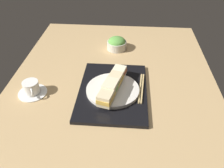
{
  "coord_description": "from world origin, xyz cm",
  "views": [
    {
      "loc": [
        -83.14,
        -6.54,
        67.7
      ],
      "look_at": [
        -3.41,
        -0.36,
        5.0
      ],
      "focal_mm": 36.79,
      "sensor_mm": 36.0,
      "label": 1
    }
  ],
  "objects_px": {
    "sandwich_inner_far": "(115,80)",
    "chopsticks_pair": "(141,88)",
    "sandwich_inner_near": "(111,88)",
    "sandwich_nearmost": "(106,97)",
    "sandwich_plate": "(113,90)",
    "salad_bowl": "(116,43)",
    "sandwich_farmost": "(119,73)",
    "coffee_cup": "(32,89)"
  },
  "relations": [
    {
      "from": "sandwich_inner_far",
      "to": "sandwich_inner_near",
      "type": "bearing_deg",
      "value": 166.95
    },
    {
      "from": "chopsticks_pair",
      "to": "coffee_cup",
      "type": "bearing_deg",
      "value": 96.15
    },
    {
      "from": "sandwich_farmost",
      "to": "sandwich_plate",
      "type": "bearing_deg",
      "value": 166.95
    },
    {
      "from": "sandwich_inner_far",
      "to": "chopsticks_pair",
      "type": "bearing_deg",
      "value": -90.68
    },
    {
      "from": "salad_bowl",
      "to": "chopsticks_pair",
      "type": "relative_size",
      "value": 0.55
    },
    {
      "from": "sandwich_inner_near",
      "to": "sandwich_farmost",
      "type": "distance_m",
      "value": 0.12
    },
    {
      "from": "sandwich_farmost",
      "to": "chopsticks_pair",
      "type": "xyz_separation_m",
      "value": [
        -0.06,
        -0.11,
        -0.03
      ]
    },
    {
      "from": "sandwich_nearmost",
      "to": "sandwich_farmost",
      "type": "xyz_separation_m",
      "value": [
        0.18,
        -0.04,
        -0.0
      ]
    },
    {
      "from": "sandwich_inner_far",
      "to": "sandwich_farmost",
      "type": "distance_m",
      "value": 0.06
    },
    {
      "from": "sandwich_plate",
      "to": "salad_bowl",
      "type": "xyz_separation_m",
      "value": [
        0.41,
        0.01,
        0.01
      ]
    },
    {
      "from": "sandwich_nearmost",
      "to": "chopsticks_pair",
      "type": "height_order",
      "value": "sandwich_nearmost"
    },
    {
      "from": "coffee_cup",
      "to": "chopsticks_pair",
      "type": "bearing_deg",
      "value": -83.85
    },
    {
      "from": "sandwich_inner_near",
      "to": "salad_bowl",
      "type": "xyz_separation_m",
      "value": [
        0.44,
        0.0,
        -0.02
      ]
    },
    {
      "from": "chopsticks_pair",
      "to": "sandwich_inner_near",
      "type": "bearing_deg",
      "value": 113.58
    },
    {
      "from": "sandwich_plate",
      "to": "sandwich_inner_near",
      "type": "bearing_deg",
      "value": 166.95
    },
    {
      "from": "sandwich_plate",
      "to": "salad_bowl",
      "type": "relative_size",
      "value": 2.08
    },
    {
      "from": "sandwich_inner_near",
      "to": "salad_bowl",
      "type": "bearing_deg",
      "value": 0.3
    },
    {
      "from": "salad_bowl",
      "to": "sandwich_inner_near",
      "type": "bearing_deg",
      "value": -179.7
    },
    {
      "from": "sandwich_inner_far",
      "to": "chopsticks_pair",
      "type": "distance_m",
      "value": 0.13
    },
    {
      "from": "chopsticks_pair",
      "to": "coffee_cup",
      "type": "xyz_separation_m",
      "value": [
        -0.05,
        0.49,
        0.01
      ]
    },
    {
      "from": "salad_bowl",
      "to": "sandwich_inner_far",
      "type": "bearing_deg",
      "value": -177.56
    },
    {
      "from": "sandwich_farmost",
      "to": "salad_bowl",
      "type": "xyz_separation_m",
      "value": [
        0.32,
        0.03,
        -0.02
      ]
    },
    {
      "from": "sandwich_plate",
      "to": "sandwich_inner_near",
      "type": "relative_size",
      "value": 2.5
    },
    {
      "from": "sandwich_inner_near",
      "to": "chopsticks_pair",
      "type": "relative_size",
      "value": 0.45
    },
    {
      "from": "sandwich_plate",
      "to": "sandwich_farmost",
      "type": "relative_size",
      "value": 2.46
    },
    {
      "from": "sandwich_farmost",
      "to": "sandwich_nearmost",
      "type": "bearing_deg",
      "value": 166.95
    },
    {
      "from": "sandwich_inner_near",
      "to": "salad_bowl",
      "type": "relative_size",
      "value": 0.83
    },
    {
      "from": "sandwich_plate",
      "to": "chopsticks_pair",
      "type": "distance_m",
      "value": 0.13
    },
    {
      "from": "sandwich_nearmost",
      "to": "chopsticks_pair",
      "type": "bearing_deg",
      "value": -51.32
    },
    {
      "from": "sandwich_plate",
      "to": "sandwich_inner_far",
      "type": "distance_m",
      "value": 0.04
    },
    {
      "from": "chopsticks_pair",
      "to": "sandwich_inner_far",
      "type": "bearing_deg",
      "value": 89.32
    },
    {
      "from": "chopsticks_pair",
      "to": "salad_bowl",
      "type": "bearing_deg",
      "value": 19.66
    },
    {
      "from": "sandwich_nearmost",
      "to": "salad_bowl",
      "type": "distance_m",
      "value": 0.51
    },
    {
      "from": "sandwich_inner_far",
      "to": "chopsticks_pair",
      "type": "height_order",
      "value": "sandwich_inner_far"
    },
    {
      "from": "sandwich_farmost",
      "to": "chopsticks_pair",
      "type": "height_order",
      "value": "sandwich_farmost"
    },
    {
      "from": "sandwich_inner_far",
      "to": "salad_bowl",
      "type": "height_order",
      "value": "sandwich_inner_far"
    },
    {
      "from": "salad_bowl",
      "to": "coffee_cup",
      "type": "height_order",
      "value": "salad_bowl"
    },
    {
      "from": "sandwich_farmost",
      "to": "coffee_cup",
      "type": "relative_size",
      "value": 0.75
    },
    {
      "from": "sandwich_plate",
      "to": "salad_bowl",
      "type": "height_order",
      "value": "salad_bowl"
    },
    {
      "from": "sandwich_plate",
      "to": "coffee_cup",
      "type": "bearing_deg",
      "value": 93.81
    },
    {
      "from": "sandwich_inner_near",
      "to": "sandwich_nearmost",
      "type": "bearing_deg",
      "value": 166.95
    },
    {
      "from": "sandwich_farmost",
      "to": "salad_bowl",
      "type": "height_order",
      "value": "same"
    }
  ]
}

